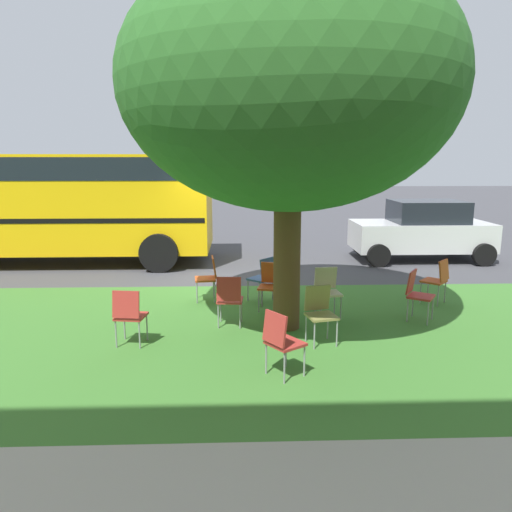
% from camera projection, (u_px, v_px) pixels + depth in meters
% --- Properties ---
extents(ground, '(80.00, 80.00, 0.00)m').
position_uv_depth(ground, '(226.00, 284.00, 10.82)').
color(ground, '#424247').
extents(grass_verge, '(48.00, 6.00, 0.01)m').
position_uv_depth(grass_verge, '(220.00, 335.00, 7.68)').
color(grass_verge, '#3D752D').
rests_on(grass_verge, ground).
extents(street_tree, '(5.15, 5.15, 5.76)m').
position_uv_depth(street_tree, '(289.00, 86.00, 7.27)').
color(street_tree, brown).
rests_on(street_tree, ground).
extents(chair_0, '(0.59, 0.59, 0.88)m').
position_uv_depth(chair_0, '(263.00, 276.00, 9.42)').
color(chair_0, '#335184').
rests_on(chair_0, ground).
extents(chair_1, '(0.50, 0.51, 0.88)m').
position_uv_depth(chair_1, '(271.00, 282.00, 8.90)').
color(chair_1, '#C64C1E').
rests_on(chair_1, ground).
extents(chair_2, '(0.59, 0.59, 0.88)m').
position_uv_depth(chair_2, '(438.00, 278.00, 9.25)').
color(chair_2, '#C64C1E').
rests_on(chair_2, ground).
extents(chair_3, '(0.47, 0.47, 0.88)m').
position_uv_depth(chair_3, '(327.00, 288.00, 8.50)').
color(chair_3, beige).
rests_on(chair_3, ground).
extents(chair_4, '(0.46, 0.46, 0.88)m').
position_uv_depth(chair_4, '(209.00, 275.00, 9.47)').
color(chair_4, '#C64C1E').
rests_on(chair_4, ground).
extents(chair_5, '(0.45, 0.45, 0.88)m').
position_uv_depth(chair_5, '(230.00, 297.00, 7.96)').
color(chair_5, '#B7332D').
rests_on(chair_5, ground).
extents(chair_6, '(0.47, 0.47, 0.88)m').
position_uv_depth(chair_6, '(129.00, 313.00, 7.13)').
color(chair_6, '#B7332D').
rests_on(chair_6, ground).
extents(chair_7, '(0.58, 0.58, 0.88)m').
position_uv_depth(chair_7, '(281.00, 339.00, 6.10)').
color(chair_7, '#B7332D').
rests_on(chair_7, ground).
extents(chair_8, '(0.50, 0.51, 0.88)m').
position_uv_depth(chair_8, '(320.00, 310.00, 7.27)').
color(chair_8, olive).
rests_on(chair_8, ground).
extents(chair_9, '(0.58, 0.58, 0.88)m').
position_uv_depth(chair_9, '(417.00, 291.00, 8.29)').
color(chair_9, '#B7332D').
rests_on(chair_9, ground).
extents(parked_car, '(3.70, 1.92, 1.65)m').
position_uv_depth(parked_car, '(422.00, 230.00, 13.30)').
color(parked_car, silver).
rests_on(parked_car, ground).
extents(school_bus, '(10.40, 2.80, 2.88)m').
position_uv_depth(school_bus, '(13.00, 198.00, 12.75)').
color(school_bus, yellow).
rests_on(school_bus, ground).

